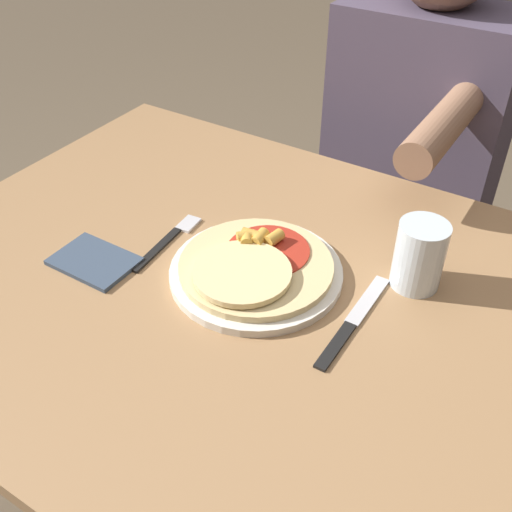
{
  "coord_description": "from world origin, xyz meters",
  "views": [
    {
      "loc": [
        0.38,
        -0.59,
        1.35
      ],
      "look_at": [
        -0.01,
        0.03,
        0.77
      ],
      "focal_mm": 42.0,
      "sensor_mm": 36.0,
      "label": 1
    }
  ],
  "objects_px": {
    "drinking_glass": "(419,255)",
    "person_diner": "(416,135)",
    "pizza": "(254,265)",
    "knife": "(352,322)",
    "fork": "(170,239)",
    "dining_table": "(254,335)",
    "plate": "(256,272)"
  },
  "relations": [
    {
      "from": "drinking_glass",
      "to": "person_diner",
      "type": "xyz_separation_m",
      "value": [
        -0.2,
        0.56,
        -0.09
      ]
    },
    {
      "from": "pizza",
      "to": "knife",
      "type": "bearing_deg",
      "value": -3.75
    },
    {
      "from": "fork",
      "to": "knife",
      "type": "relative_size",
      "value": 0.8
    },
    {
      "from": "knife",
      "to": "person_diner",
      "type": "height_order",
      "value": "person_diner"
    },
    {
      "from": "dining_table",
      "to": "person_diner",
      "type": "xyz_separation_m",
      "value": [
        0.01,
        0.7,
        0.07
      ]
    },
    {
      "from": "knife",
      "to": "drinking_glass",
      "type": "height_order",
      "value": "drinking_glass"
    },
    {
      "from": "drinking_glass",
      "to": "dining_table",
      "type": "bearing_deg",
      "value": -145.05
    },
    {
      "from": "dining_table",
      "to": "person_diner",
      "type": "distance_m",
      "value": 0.71
    },
    {
      "from": "plate",
      "to": "person_diner",
      "type": "distance_m",
      "value": 0.68
    },
    {
      "from": "plate",
      "to": "knife",
      "type": "height_order",
      "value": "plate"
    },
    {
      "from": "pizza",
      "to": "drinking_glass",
      "type": "bearing_deg",
      "value": 28.69
    },
    {
      "from": "dining_table",
      "to": "fork",
      "type": "relative_size",
      "value": 6.73
    },
    {
      "from": "plate",
      "to": "fork",
      "type": "xyz_separation_m",
      "value": [
        -0.18,
        0.0,
        -0.0
      ]
    },
    {
      "from": "plate",
      "to": "person_diner",
      "type": "height_order",
      "value": "person_diner"
    },
    {
      "from": "fork",
      "to": "person_diner",
      "type": "distance_m",
      "value": 0.71
    },
    {
      "from": "knife",
      "to": "fork",
      "type": "bearing_deg",
      "value": 177.14
    },
    {
      "from": "pizza",
      "to": "knife",
      "type": "relative_size",
      "value": 1.12
    },
    {
      "from": "person_diner",
      "to": "dining_table",
      "type": "bearing_deg",
      "value": -90.84
    },
    {
      "from": "dining_table",
      "to": "plate",
      "type": "xyz_separation_m",
      "value": [
        -0.01,
        0.03,
        0.11
      ]
    },
    {
      "from": "knife",
      "to": "plate",
      "type": "bearing_deg",
      "value": 174.89
    },
    {
      "from": "fork",
      "to": "person_diner",
      "type": "xyz_separation_m",
      "value": [
        0.2,
        0.68,
        -0.04
      ]
    },
    {
      "from": "person_diner",
      "to": "pizza",
      "type": "bearing_deg",
      "value": -92.12
    },
    {
      "from": "drinking_glass",
      "to": "person_diner",
      "type": "relative_size",
      "value": 0.09
    },
    {
      "from": "pizza",
      "to": "knife",
      "type": "distance_m",
      "value": 0.18
    },
    {
      "from": "plate",
      "to": "person_diner",
      "type": "bearing_deg",
      "value": 88.0
    },
    {
      "from": "pizza",
      "to": "fork",
      "type": "height_order",
      "value": "pizza"
    },
    {
      "from": "knife",
      "to": "person_diner",
      "type": "bearing_deg",
      "value": 102.42
    },
    {
      "from": "pizza",
      "to": "fork",
      "type": "bearing_deg",
      "value": 178.06
    },
    {
      "from": "dining_table",
      "to": "knife",
      "type": "xyz_separation_m",
      "value": [
        0.16,
        0.01,
        0.11
      ]
    },
    {
      "from": "dining_table",
      "to": "knife",
      "type": "distance_m",
      "value": 0.2
    },
    {
      "from": "dining_table",
      "to": "plate",
      "type": "relative_size",
      "value": 4.31
    },
    {
      "from": "fork",
      "to": "knife",
      "type": "height_order",
      "value": "same"
    }
  ]
}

